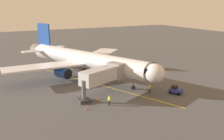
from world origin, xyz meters
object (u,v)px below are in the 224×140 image
at_px(airplane, 84,60).
at_px(tug_near_nose, 176,90).
at_px(ground_crew_wing_walker, 105,78).
at_px(ground_crew_loader, 109,100).
at_px(ground_crew_marshaller, 150,88).
at_px(jet_bridge, 106,74).
at_px(safety_cone_nose_right, 98,98).
at_px(safety_cone_nose_left, 86,108).

bearing_deg(airplane, tug_near_nose, 120.31).
distance_m(ground_crew_wing_walker, ground_crew_loader, 12.97).
bearing_deg(ground_crew_marshaller, jet_bridge, -24.93).
xyz_separation_m(airplane, ground_crew_wing_walker, (-2.29, 5.93, -3.12)).
height_order(airplane, ground_crew_loader, airplane).
bearing_deg(ground_crew_loader, tug_near_nose, 176.73).
bearing_deg(jet_bridge, safety_cone_nose_right, 41.39).
distance_m(ground_crew_marshaller, ground_crew_loader, 9.79).
distance_m(jet_bridge, tug_near_nose, 13.54).
height_order(ground_crew_marshaller, ground_crew_wing_walker, same).
xyz_separation_m(jet_bridge, ground_crew_wing_walker, (-3.02, -6.54, -2.88)).
relative_size(airplane, tug_near_nose, 14.11).
bearing_deg(jet_bridge, airplane, -93.39).
xyz_separation_m(airplane, ground_crew_marshaller, (-6.85, 16.00, -3.12)).
bearing_deg(safety_cone_nose_left, jet_bridge, -139.24).
bearing_deg(tug_near_nose, airplane, -59.69).
height_order(ground_crew_wing_walker, tug_near_nose, ground_crew_wing_walker).
xyz_separation_m(ground_crew_wing_walker, tug_near_nose, (-8.63, 12.73, -0.18)).
bearing_deg(ground_crew_marshaller, ground_crew_wing_walker, -65.59).
distance_m(ground_crew_marshaller, ground_crew_wing_walker, 11.06).
height_order(ground_crew_wing_walker, safety_cone_nose_right, ground_crew_wing_walker).
bearing_deg(airplane, ground_crew_marshaller, 113.19).
bearing_deg(ground_crew_loader, ground_crew_wing_walker, -112.88).
xyz_separation_m(jet_bridge, safety_cone_nose_left, (6.18, 5.33, -3.49)).
distance_m(jet_bridge, safety_cone_nose_left, 8.87).
xyz_separation_m(ground_crew_marshaller, ground_crew_loader, (9.61, 1.88, 0.00)).
bearing_deg(ground_crew_wing_walker, airplane, -68.94).
relative_size(tug_near_nose, safety_cone_nose_right, 4.97).
bearing_deg(safety_cone_nose_left, airplane, -111.24).
bearing_deg(ground_crew_wing_walker, tug_near_nose, 124.12).
bearing_deg(ground_crew_wing_walker, ground_crew_marshaller, 114.41).
relative_size(ground_crew_marshaller, safety_cone_nose_left, 3.11).
bearing_deg(ground_crew_wing_walker, ground_crew_loader, 67.12).
relative_size(tug_near_nose, safety_cone_nose_left, 4.97).
bearing_deg(jet_bridge, ground_crew_marshaller, 155.07).
height_order(jet_bridge, safety_cone_nose_left, jet_bridge).
xyz_separation_m(ground_crew_loader, tug_near_nose, (-13.67, 0.78, -0.18)).
xyz_separation_m(tug_near_nose, safety_cone_nose_right, (14.18, -3.96, -0.43)).
height_order(ground_crew_loader, safety_cone_nose_right, ground_crew_loader).
relative_size(jet_bridge, tug_near_nose, 4.11).
relative_size(ground_crew_marshaller, ground_crew_loader, 1.00).
bearing_deg(tug_near_nose, ground_crew_marshaller, -33.26).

